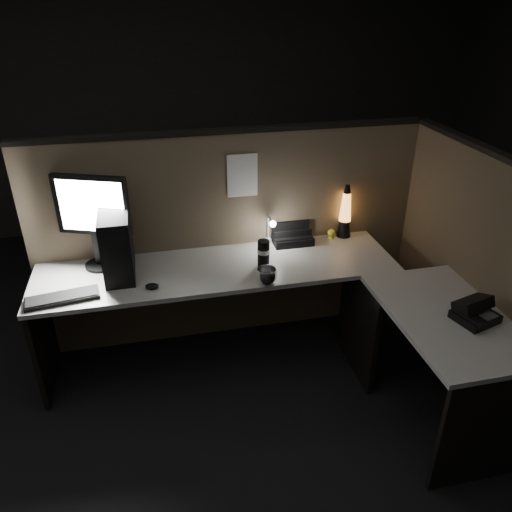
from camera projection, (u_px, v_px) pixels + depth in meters
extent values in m
plane|color=black|center=(262.00, 415.00, 3.05)|extent=(6.00, 6.00, 0.00)
plane|color=#282623|center=(194.00, 97.00, 4.99)|extent=(6.00, 0.00, 6.00)
cube|color=brown|center=(232.00, 240.00, 3.49)|extent=(2.66, 0.06, 1.50)
cube|color=brown|center=(471.00, 277.00, 3.04)|extent=(0.06, 1.66, 1.50)
cube|color=#B6B3AC|center=(218.00, 269.00, 3.20)|extent=(2.30, 0.60, 0.03)
cube|color=#B6B3AC|center=(448.00, 317.00, 2.73)|extent=(0.60, 1.00, 0.03)
cube|color=black|center=(43.00, 339.00, 3.15)|extent=(0.03, 0.55, 0.70)
cube|color=black|center=(488.00, 431.00, 2.49)|extent=(0.55, 0.03, 0.70)
cube|color=black|center=(358.00, 325.00, 3.28)|extent=(0.03, 0.55, 0.70)
cube|color=black|center=(117.00, 244.00, 3.02)|extent=(0.18, 0.39, 0.41)
cylinder|color=black|center=(101.00, 265.00, 3.20)|extent=(0.20, 0.20, 0.02)
cube|color=black|center=(99.00, 247.00, 3.16)|extent=(0.07, 0.06, 0.22)
cube|color=black|center=(92.00, 205.00, 3.02)|extent=(0.45, 0.21, 0.38)
cube|color=white|center=(91.00, 207.00, 3.01)|extent=(0.39, 0.16, 0.32)
cube|color=black|center=(62.00, 298.00, 2.85)|extent=(0.43, 0.20, 0.02)
ellipsoid|color=black|center=(152.00, 286.00, 2.95)|extent=(0.09, 0.08, 0.03)
cube|color=silver|center=(268.00, 240.00, 3.50)|extent=(0.04, 0.05, 0.03)
cylinder|color=silver|center=(268.00, 227.00, 3.45)|extent=(0.01, 0.01, 0.17)
cylinder|color=silver|center=(270.00, 219.00, 3.36)|extent=(0.01, 0.11, 0.01)
sphere|color=white|center=(273.00, 224.00, 3.31)|extent=(0.04, 0.04, 0.04)
cube|color=black|center=(291.00, 237.00, 3.51)|extent=(0.27, 0.24, 0.05)
cube|color=black|center=(293.00, 234.00, 3.46)|extent=(0.27, 0.02, 0.10)
cube|color=black|center=(288.00, 222.00, 3.54)|extent=(0.27, 0.02, 0.18)
cone|color=black|center=(344.00, 228.00, 3.57)|extent=(0.10, 0.10, 0.12)
cone|color=orange|center=(346.00, 207.00, 3.49)|extent=(0.08, 0.08, 0.21)
sphere|color=#8D6714|center=(345.00, 215.00, 3.52)|extent=(0.04, 0.04, 0.04)
sphere|color=#8D6714|center=(346.00, 206.00, 3.48)|extent=(0.03, 0.03, 0.03)
cone|color=black|center=(347.00, 189.00, 3.43)|extent=(0.05, 0.05, 0.06)
cylinder|color=black|center=(264.00, 254.00, 3.16)|extent=(0.08, 0.08, 0.18)
imported|color=silver|center=(267.00, 276.00, 2.99)|extent=(0.15, 0.15, 0.10)
sphere|color=#FFF628|center=(331.00, 233.00, 3.54)|extent=(0.05, 0.05, 0.05)
cube|color=white|center=(242.00, 176.00, 3.25)|extent=(0.20, 0.00, 0.29)
cube|color=black|center=(475.00, 317.00, 2.67)|extent=(0.25, 0.23, 0.05)
cube|color=black|center=(473.00, 304.00, 2.67)|extent=(0.23, 0.18, 0.10)
cube|color=black|center=(470.00, 319.00, 2.61)|extent=(0.09, 0.16, 0.03)
cube|color=#3F3F42|center=(487.00, 314.00, 2.64)|extent=(0.11, 0.11, 0.00)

